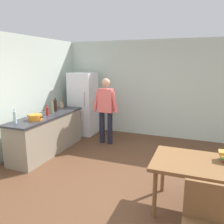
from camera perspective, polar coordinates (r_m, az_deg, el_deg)
ground_plane at (r=4.24m, az=0.94°, el=-17.31°), size 14.00×14.00×0.00m
wall_back at (r=6.62m, az=10.01°, el=5.68°), size 6.40×0.12×2.70m
wall_left at (r=5.37m, az=-25.25°, el=3.18°), size 0.12×5.60×2.70m
kitchen_counter at (r=5.61m, az=-15.70°, el=-5.17°), size 0.64×2.20×0.90m
refrigerator at (r=6.76m, az=-7.17°, el=2.06°), size 0.70×0.67×1.80m
person at (r=5.86m, az=-1.53°, el=1.33°), size 0.70×0.22×1.70m
dining_table at (r=3.47m, az=21.97°, el=-12.82°), size 1.40×0.90×0.75m
chair at (r=2.69m, az=21.88°, el=-24.07°), size 0.42×0.42×0.91m
cooking_pot at (r=5.07m, az=-18.56°, el=-1.26°), size 0.40×0.28×0.12m
utensil_jar at (r=6.25m, az=-12.47°, el=1.75°), size 0.11×0.11×0.32m
bottle_wine_dark at (r=5.82m, az=-13.88°, el=1.57°), size 0.08×0.08×0.34m
bottle_beer_brown at (r=6.08m, az=-14.29°, el=1.63°), size 0.06×0.06×0.26m
bottle_sauce_red at (r=5.44m, az=-15.84°, el=0.20°), size 0.06×0.06×0.24m
bottle_vinegar_tall at (r=5.61m, az=-14.65°, el=1.04°), size 0.06×0.06×0.32m
bottle_water_clear at (r=4.92m, az=-23.05°, el=-1.21°), size 0.07×0.07×0.30m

